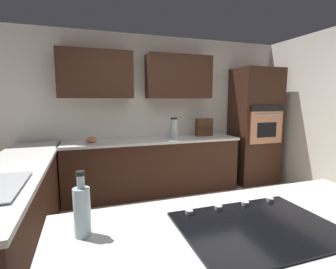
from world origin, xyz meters
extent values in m
plane|color=#9E937F|center=(0.00, 0.00, 0.00)|extent=(14.00, 14.00, 0.00)
cube|color=white|center=(0.00, -2.10, 1.30)|extent=(6.00, 0.10, 2.60)
cube|color=#381E14|center=(-0.40, -1.88, 1.91)|extent=(1.10, 0.34, 0.71)
cube|color=#381E14|center=(0.95, -1.88, 1.91)|extent=(1.10, 0.34, 0.71)
cube|color=#381E14|center=(0.10, -1.72, 0.43)|extent=(2.80, 0.60, 0.86)
cube|color=silver|center=(0.10, -1.72, 0.88)|extent=(2.84, 0.64, 0.04)
cube|color=#381E14|center=(1.82, -0.55, 0.43)|extent=(0.60, 2.90, 0.86)
cube|color=silver|center=(1.82, -0.55, 0.88)|extent=(0.64, 2.94, 0.04)
cube|color=silver|center=(0.35, 1.19, 0.88)|extent=(2.02, 0.97, 0.04)
cube|color=#381E14|center=(-1.85, -1.72, 1.05)|extent=(0.80, 0.60, 2.09)
cube|color=tan|center=(-1.85, -1.41, 1.06)|extent=(0.66, 0.03, 0.56)
cube|color=black|center=(-1.85, -1.39, 1.02)|extent=(0.40, 0.01, 0.26)
cube|color=black|center=(-1.85, -1.41, 1.39)|extent=(0.66, 0.02, 0.11)
cylinder|color=silver|center=(-1.85, -1.37, 1.28)|extent=(0.56, 0.02, 0.02)
cube|color=black|center=(0.35, 1.19, 0.91)|extent=(0.76, 0.56, 0.01)
cylinder|color=#B2B2B7|center=(0.08, 0.96, 0.92)|extent=(0.04, 0.04, 0.02)
cylinder|color=#B2B2B7|center=(0.26, 0.96, 0.92)|extent=(0.04, 0.04, 0.02)
cylinder|color=#B2B2B7|center=(0.44, 0.96, 0.92)|extent=(0.04, 0.04, 0.02)
cylinder|color=#B2B2B7|center=(0.62, 0.96, 0.92)|extent=(0.04, 0.04, 0.02)
cylinder|color=silver|center=(-0.25, -1.70, 0.96)|extent=(0.15, 0.15, 0.11)
cylinder|color=silver|center=(-0.25, -1.70, 1.11)|extent=(0.11, 0.11, 0.21)
cylinder|color=black|center=(-0.25, -1.70, 1.23)|extent=(0.12, 0.12, 0.03)
ellipsoid|color=#CC724C|center=(1.05, -1.70, 0.94)|extent=(0.16, 0.16, 0.09)
cube|color=#472B19|center=(-0.85, -1.80, 1.05)|extent=(0.30, 0.10, 0.31)
cube|color=#472B19|center=(-0.85, -1.75, 1.05)|extent=(0.28, 0.02, 0.02)
cylinder|color=silver|center=(1.17, 0.99, 1.02)|extent=(0.08, 0.08, 0.23)
cylinder|color=silver|center=(1.17, 0.99, 1.16)|extent=(0.04, 0.04, 0.06)
cylinder|color=black|center=(1.17, 0.99, 1.20)|extent=(0.04, 0.04, 0.02)
camera|label=1|loc=(1.15, 2.16, 1.53)|focal=26.86mm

